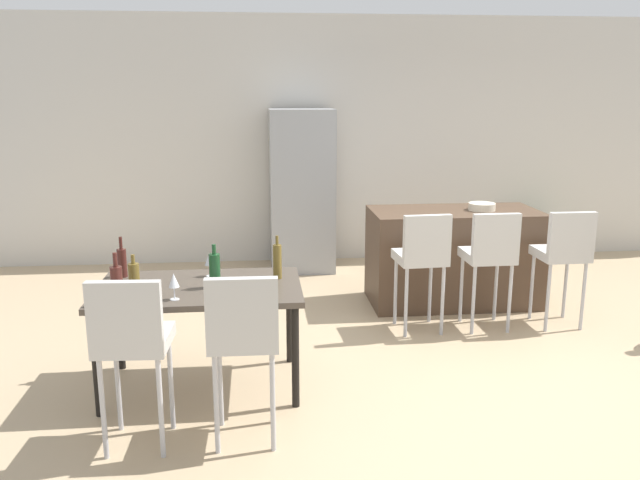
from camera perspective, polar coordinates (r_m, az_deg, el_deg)
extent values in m
plane|color=tan|center=(5.50, 11.34, -8.96)|extent=(10.00, 10.00, 0.00)
cube|color=beige|center=(7.93, 5.69, 8.78)|extent=(10.00, 0.12, 2.90)
cube|color=#4C3828|center=(6.41, 11.68, -1.45)|extent=(1.61, 0.77, 0.92)
cube|color=beige|center=(5.56, 8.83, -1.53)|extent=(0.43, 0.43, 0.08)
cube|color=beige|center=(5.36, 9.48, 0.30)|extent=(0.40, 0.09, 0.36)
cylinder|color=#B2B2B7|center=(5.76, 6.70, -4.52)|extent=(0.03, 0.03, 0.61)
cylinder|color=#B2B2B7|center=(5.85, 9.72, -4.33)|extent=(0.03, 0.03, 0.61)
cylinder|color=#B2B2B7|center=(5.47, 7.63, -5.52)|extent=(0.03, 0.03, 0.61)
cylinder|color=#B2B2B7|center=(5.57, 10.79, -5.30)|extent=(0.03, 0.03, 0.61)
cube|color=beige|center=(5.74, 14.59, -1.34)|extent=(0.40, 0.40, 0.08)
cube|color=beige|center=(5.54, 15.33, 0.43)|extent=(0.40, 0.06, 0.36)
cylinder|color=#B2B2B7|center=(5.92, 12.40, -4.24)|extent=(0.03, 0.03, 0.61)
cylinder|color=#B2B2B7|center=(6.03, 15.29, -4.09)|extent=(0.03, 0.03, 0.61)
cylinder|color=#B2B2B7|center=(5.64, 13.43, -5.20)|extent=(0.03, 0.03, 0.61)
cylinder|color=#B2B2B7|center=(5.75, 16.44, -5.02)|extent=(0.03, 0.03, 0.61)
cube|color=beige|center=(6.00, 20.49, -1.14)|extent=(0.40, 0.40, 0.08)
cube|color=beige|center=(5.80, 21.41, 0.55)|extent=(0.40, 0.06, 0.36)
cylinder|color=#B2B2B7|center=(6.16, 18.24, -3.95)|extent=(0.03, 0.03, 0.61)
cylinder|color=#B2B2B7|center=(6.30, 20.90, -3.78)|extent=(0.03, 0.03, 0.61)
cylinder|color=#B2B2B7|center=(5.88, 19.52, -4.84)|extent=(0.03, 0.03, 0.61)
cylinder|color=#B2B2B7|center=(6.03, 22.27, -4.64)|extent=(0.03, 0.03, 0.61)
cube|color=#4C4238|center=(4.48, -10.63, -4.26)|extent=(1.38, 0.85, 0.04)
cylinder|color=black|center=(5.03, -17.34, -7.14)|extent=(0.05, 0.05, 0.70)
cylinder|color=black|center=(4.93, -2.72, -6.95)|extent=(0.05, 0.05, 0.70)
cylinder|color=black|center=(4.38, -19.21, -10.40)|extent=(0.05, 0.05, 0.70)
cylinder|color=black|center=(4.26, -2.19, -10.30)|extent=(0.05, 0.05, 0.70)
cube|color=beige|center=(3.87, -16.10, -8.49)|extent=(0.42, 0.42, 0.08)
cube|color=beige|center=(3.64, -16.93, -6.24)|extent=(0.40, 0.08, 0.36)
cylinder|color=#B2B2B7|center=(4.19, -17.46, -12.04)|extent=(0.03, 0.03, 0.61)
cylinder|color=#B2B2B7|center=(4.12, -13.06, -12.20)|extent=(0.03, 0.03, 0.61)
cylinder|color=#B2B2B7|center=(3.91, -18.67, -13.99)|extent=(0.03, 0.03, 0.61)
cylinder|color=#B2B2B7|center=(3.84, -13.93, -14.23)|extent=(0.03, 0.03, 0.61)
cube|color=beige|center=(3.81, -6.75, -8.42)|extent=(0.41, 0.41, 0.08)
cube|color=beige|center=(3.57, -6.94, -6.14)|extent=(0.40, 0.07, 0.36)
cylinder|color=#B2B2B7|center=(4.10, -8.83, -12.12)|extent=(0.03, 0.03, 0.61)
cylinder|color=#B2B2B7|center=(4.09, -4.25, -12.07)|extent=(0.03, 0.03, 0.61)
cylinder|color=#B2B2B7|center=(3.81, -9.17, -14.16)|extent=(0.03, 0.03, 0.61)
cylinder|color=#B2B2B7|center=(3.80, -4.21, -14.12)|extent=(0.03, 0.03, 0.61)
cylinder|color=brown|center=(4.36, -16.13, -3.35)|extent=(0.07, 0.07, 0.21)
cylinder|color=brown|center=(4.33, -16.24, -1.64)|extent=(0.03, 0.03, 0.06)
cylinder|color=#194723|center=(4.39, -9.30, -2.71)|extent=(0.08, 0.08, 0.23)
cylinder|color=#194723|center=(4.35, -9.38, -0.82)|extent=(0.03, 0.03, 0.07)
cylinder|color=#471E19|center=(4.19, -17.54, -3.88)|extent=(0.07, 0.07, 0.24)
cylinder|color=#471E19|center=(4.15, -17.69, -1.68)|extent=(0.03, 0.03, 0.09)
cylinder|color=brown|center=(4.55, -3.80, -1.93)|extent=(0.06, 0.06, 0.24)
cylinder|color=brown|center=(4.52, -3.83, -0.03)|extent=(0.02, 0.02, 0.07)
cylinder|color=#471E19|center=(4.80, -17.12, -1.96)|extent=(0.07, 0.07, 0.20)
cylinder|color=#471E19|center=(4.76, -17.24, -0.26)|extent=(0.02, 0.02, 0.09)
cylinder|color=silver|center=(4.22, -12.74, -5.14)|extent=(0.06, 0.06, 0.00)
cylinder|color=silver|center=(4.21, -12.77, -4.60)|extent=(0.01, 0.01, 0.08)
cone|color=silver|center=(4.19, -12.83, -3.49)|extent=(0.07, 0.07, 0.09)
cylinder|color=silver|center=(4.69, -9.70, -3.16)|extent=(0.06, 0.06, 0.00)
cylinder|color=silver|center=(4.68, -9.72, -2.66)|extent=(0.01, 0.01, 0.08)
cone|color=silver|center=(4.66, -9.76, -1.66)|extent=(0.07, 0.07, 0.09)
cube|color=#939699|center=(7.42, -1.63, 4.42)|extent=(0.72, 0.68, 1.84)
cylinder|color=beige|center=(6.36, 14.14, 2.88)|extent=(0.25, 0.25, 0.07)
cylinder|color=#996B4C|center=(8.28, 18.51, -1.07)|extent=(0.24, 0.24, 0.22)
sphere|color=#2D6B33|center=(8.22, 18.65, 0.84)|extent=(0.38, 0.38, 0.38)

